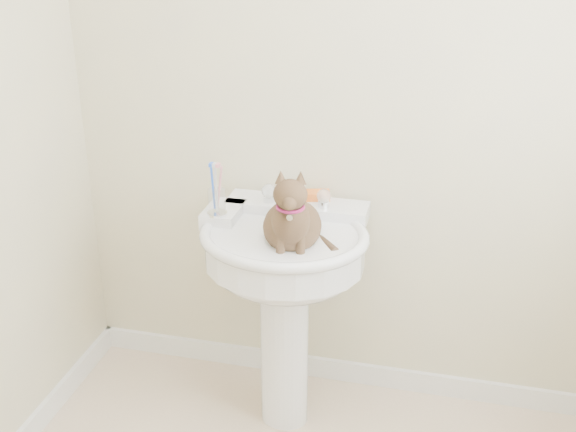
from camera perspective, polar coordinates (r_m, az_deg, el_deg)
The scene contains 7 objects.
wall_back at distance 2.54m, azimuth 6.15°, elevation 10.49°, with size 2.20×0.00×2.50m, color beige, non-canonical shape.
baseboard_back at distance 3.04m, azimuth 5.10°, elevation -12.17°, with size 2.20×0.02×0.09m, color white.
pedestal_sink at distance 2.52m, azimuth -0.32°, elevation -4.19°, with size 0.60×0.59×0.82m.
faucet at distance 2.56m, azimuth 0.53°, elevation 1.62°, with size 0.28×0.12×0.14m.
soap_bar at distance 2.63m, azimuth 2.33°, elevation 1.65°, with size 0.09×0.06×0.03m, color orange.
toothbrush_cup at distance 2.50m, azimuth -5.65°, elevation 1.17°, with size 0.07×0.07×0.19m.
cat at distance 2.36m, azimuth 0.30°, elevation -0.47°, with size 0.21×0.27×0.39m.
Camera 1 is at (0.33, -1.34, 1.84)m, focal length 45.00 mm.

